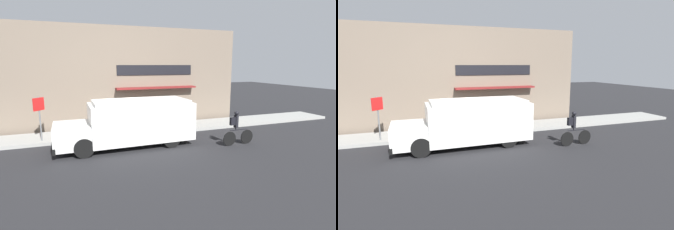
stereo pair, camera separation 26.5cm
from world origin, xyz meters
TOP-DOWN VIEW (x-y plane):
  - ground_plane at (0.00, 0.00)m, footprint 70.00×70.00m
  - sidewalk at (0.00, 1.08)m, footprint 28.00×2.17m
  - storefront at (0.06, 2.55)m, footprint 15.57×0.75m
  - school_bus at (-0.03, -1.30)m, footprint 6.19×2.66m
  - cyclist at (4.55, -2.96)m, footprint 1.66×0.21m
  - stop_sign_post at (-4.04, 0.45)m, footprint 0.45×0.45m

SIDE VIEW (x-z plane):
  - ground_plane at x=0.00m, z-range 0.00..0.00m
  - sidewalk at x=0.00m, z-range 0.00..0.15m
  - cyclist at x=4.55m, z-range -0.03..1.61m
  - school_bus at x=-0.03m, z-range 0.05..2.18m
  - stop_sign_post at x=-4.04m, z-range 0.51..2.63m
  - storefront at x=0.06m, z-range -0.01..5.91m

